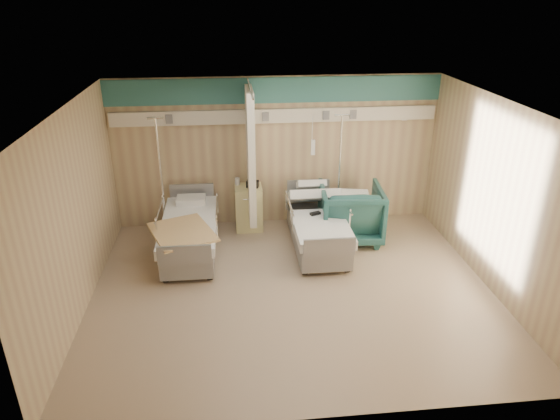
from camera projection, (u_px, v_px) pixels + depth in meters
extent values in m
cube|color=gray|center=(292.00, 289.00, 7.61)|extent=(6.00, 5.00, 0.00)
cube|color=tan|center=(276.00, 152.00, 9.30)|extent=(6.00, 0.04, 2.80)
cube|color=tan|center=(327.00, 309.00, 4.76)|extent=(6.00, 0.04, 2.80)
cube|color=tan|center=(74.00, 215.00, 6.75)|extent=(0.04, 5.00, 2.80)
cube|color=tan|center=(496.00, 197.00, 7.32)|extent=(0.04, 5.00, 2.80)
cube|color=silver|center=(294.00, 107.00, 6.46)|extent=(6.00, 5.00, 0.04)
cube|color=#306F70|center=(276.00, 90.00, 8.82)|extent=(6.00, 0.04, 0.45)
cube|color=beige|center=(276.00, 116.00, 8.97)|extent=(5.88, 0.08, 0.25)
cylinder|color=silver|center=(250.00, 88.00, 7.88)|extent=(0.03, 1.80, 0.03)
cube|color=silver|center=(251.00, 157.00, 8.71)|extent=(0.12, 0.90, 2.35)
cube|color=#D8CF87|center=(249.00, 208.00, 9.38)|extent=(0.50, 0.48, 0.85)
imported|color=#20514F|center=(350.00, 213.00, 8.96)|extent=(1.17, 1.20, 1.02)
cube|color=white|center=(354.00, 186.00, 8.69)|extent=(0.63, 0.58, 0.06)
cylinder|color=silver|center=(336.00, 226.00, 9.57)|extent=(0.39, 0.39, 0.03)
cylinder|color=silver|center=(339.00, 174.00, 9.13)|extent=(0.03, 0.03, 2.18)
cylinder|color=silver|center=(342.00, 115.00, 8.69)|extent=(0.26, 0.03, 0.03)
cylinder|color=silver|center=(167.00, 235.00, 9.22)|extent=(0.40, 0.40, 0.03)
cylinder|color=silver|center=(162.00, 180.00, 8.78)|extent=(0.04, 0.04, 2.22)
cylinder|color=silver|center=(155.00, 118.00, 8.32)|extent=(0.27, 0.03, 0.03)
cube|color=black|center=(315.00, 213.00, 8.59)|extent=(0.20, 0.14, 0.04)
cube|color=tan|center=(182.00, 232.00, 7.94)|extent=(1.22, 1.35, 0.04)
cube|color=black|center=(253.00, 184.00, 9.16)|extent=(0.25, 0.18, 0.12)
cylinder|color=white|center=(237.00, 181.00, 9.27)|extent=(0.12, 0.12, 0.13)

